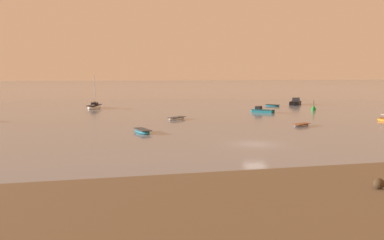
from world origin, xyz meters
The scene contains 10 objects.
ground_plane centered at (0.00, 0.00, 0.00)m, with size 800.00×800.00×0.00m, color gray.
tidal_rock_near centered at (0.87, -19.45, 0.63)m, with size 0.71×0.71×0.71m, color #402F1E.
sailboat_moored_0 centered at (-17.46, 52.54, 0.34)m, with size 4.08×7.24×7.75m.
motorboat_moored_1 centered at (32.15, 52.92, 0.38)m, with size 5.59×6.81×2.53m.
rowboat_moored_1 centered at (-3.75, 26.18, 0.16)m, with size 3.77×3.41×0.60m.
motorboat_moored_5 centered at (14.94, 34.90, 0.28)m, with size 4.67×4.75×1.88m.
rowboat_moored_2 centered at (-11.23, 11.79, 0.18)m, with size 2.38×4.42×0.66m.
rowboat_moored_3 centered at (23.89, 48.69, 0.16)m, with size 3.40×3.47×0.57m.
rowboat_moored_6 centered at (12.58, 13.11, 0.15)m, with size 3.62×2.77×0.55m.
channel_buoy centered at (27.71, 36.31, 0.46)m, with size 0.90×0.90×2.30m.
Camera 1 is at (-17.11, -42.36, 7.84)m, focal length 38.59 mm.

